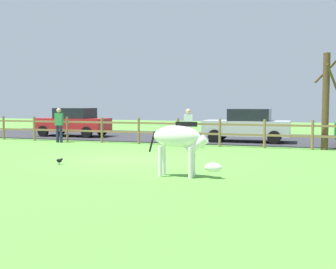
{
  "coord_description": "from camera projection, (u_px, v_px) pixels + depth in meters",
  "views": [
    {
      "loc": [
        6.02,
        -12.96,
        1.88
      ],
      "look_at": [
        1.39,
        0.58,
        0.82
      ],
      "focal_mm": 45.37,
      "sensor_mm": 36.0,
      "label": 1
    }
  ],
  "objects": [
    {
      "name": "zebra",
      "position": [
        180.0,
        141.0,
        10.78
      ],
      "size": [
        1.93,
        0.5,
        1.41
      ],
      "color": "white",
      "rests_on": "ground_plane"
    },
    {
      "name": "visitor_right_of_tree",
      "position": [
        188.0,
        126.0,
        17.88
      ],
      "size": [
        0.41,
        0.31,
        1.64
      ],
      "color": "#232847",
      "rests_on": "ground_plane"
    },
    {
      "name": "parked_car_red",
      "position": [
        73.0,
        122.0,
        23.45
      ],
      "size": [
        4.0,
        1.88,
        1.56
      ],
      "color": "red",
      "rests_on": "parking_asphalt"
    },
    {
      "name": "bare_tree",
      "position": [
        327.0,
        97.0,
        16.95
      ],
      "size": [
        1.45,
        1.72,
        4.25
      ],
      "color": "#513A23",
      "rests_on": "ground_plane"
    },
    {
      "name": "paddock_fence",
      "position": [
        158.0,
        129.0,
        19.17
      ],
      "size": [
        20.92,
        0.11,
        1.21
      ],
      "color": "olive",
      "rests_on": "ground_plane"
    },
    {
      "name": "ground_plane",
      "position": [
        123.0,
        159.0,
        14.31
      ],
      "size": [
        60.0,
        60.0,
        0.0
      ],
      "primitive_type": "plane",
      "color": "#549338"
    },
    {
      "name": "parking_asphalt",
      "position": [
        196.0,
        137.0,
        23.08
      ],
      "size": [
        28.0,
        7.4,
        0.05
      ],
      "primitive_type": "cube",
      "color": "#2D2D33",
      "rests_on": "ground_plane"
    },
    {
      "name": "parked_car_silver",
      "position": [
        247.0,
        125.0,
        20.08
      ],
      "size": [
        4.02,
        1.93,
        1.56
      ],
      "color": "#B7BABF",
      "rests_on": "parking_asphalt"
    },
    {
      "name": "visitor_left_of_tree",
      "position": [
        59.0,
        124.0,
        20.21
      ],
      "size": [
        0.4,
        0.29,
        1.64
      ],
      "color": "#232847",
      "rests_on": "ground_plane"
    },
    {
      "name": "crow_on_grass",
      "position": [
        60.0,
        160.0,
        13.0
      ],
      "size": [
        0.22,
        0.1,
        0.2
      ],
      "color": "black",
      "rests_on": "ground_plane"
    }
  ]
}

